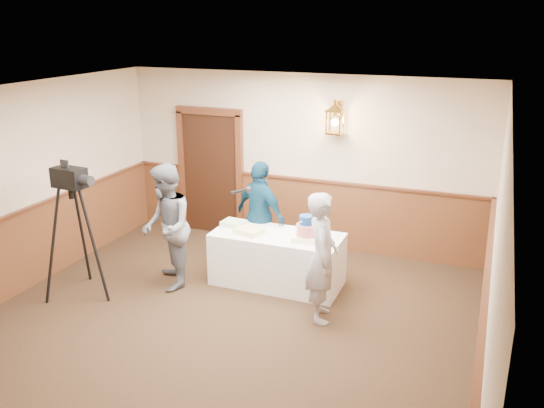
# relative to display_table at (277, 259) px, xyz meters

# --- Properties ---
(ground) EXTENTS (7.00, 7.00, 0.00)m
(ground) POSITION_rel_display_table_xyz_m (-0.22, -1.90, -0.38)
(ground) COLOR black
(ground) RESTS_ON ground
(room_shell) EXTENTS (6.02, 7.02, 2.81)m
(room_shell) POSITION_rel_display_table_xyz_m (-0.27, -1.45, 1.15)
(room_shell) COLOR beige
(room_shell) RESTS_ON ground
(display_table) EXTENTS (1.80, 0.80, 0.75)m
(display_table) POSITION_rel_display_table_xyz_m (0.00, 0.00, 0.00)
(display_table) COLOR white
(display_table) RESTS_ON ground
(tiered_cake) EXTENTS (0.37, 0.37, 0.35)m
(tiered_cake) POSITION_rel_display_table_xyz_m (0.44, -0.06, 0.51)
(tiered_cake) COLOR #FFF5C4
(tiered_cake) RESTS_ON display_table
(sheet_cake_yellow) EXTENTS (0.42, 0.35, 0.07)m
(sheet_cake_yellow) POSITION_rel_display_table_xyz_m (-0.38, -0.12, 0.41)
(sheet_cake_yellow) COLOR #F4E392
(sheet_cake_yellow) RESTS_ON display_table
(sheet_cake_green) EXTENTS (0.34, 0.29, 0.07)m
(sheet_cake_green) POSITION_rel_display_table_xyz_m (-0.70, 0.08, 0.41)
(sheet_cake_green) COLOR #B9E2A0
(sheet_cake_green) RESTS_ON display_table
(interviewer) EXTENTS (1.57, 1.08, 1.76)m
(interviewer) POSITION_rel_display_table_xyz_m (-1.39, -0.62, 0.50)
(interviewer) COLOR slate
(interviewer) RESTS_ON ground
(baker) EXTENTS (0.56, 0.70, 1.65)m
(baker) POSITION_rel_display_table_xyz_m (0.86, -0.72, 0.45)
(baker) COLOR #9F9DA4
(baker) RESTS_ON ground
(assistant_p) EXTENTS (1.04, 0.77, 1.64)m
(assistant_p) POSITION_rel_display_table_xyz_m (-0.45, 0.47, 0.44)
(assistant_p) COLOR navy
(assistant_p) RESTS_ON ground
(tv_camera_rig) EXTENTS (0.70, 0.65, 1.78)m
(tv_camera_rig) POSITION_rel_display_table_xyz_m (-2.37, -1.29, 0.43)
(tv_camera_rig) COLOR black
(tv_camera_rig) RESTS_ON ground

